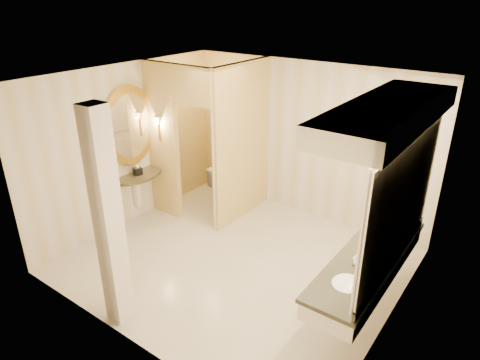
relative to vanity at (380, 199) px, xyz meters
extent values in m
plane|color=beige|center=(-1.98, 0.02, -1.63)|extent=(4.50, 4.50, 0.00)
plane|color=white|center=(-1.98, 0.02, 1.07)|extent=(4.50, 4.50, 0.00)
cube|color=beige|center=(-1.98, 2.02, -0.28)|extent=(4.50, 0.02, 2.70)
cube|color=beige|center=(-1.98, -1.98, -0.28)|extent=(4.50, 0.02, 2.70)
cube|color=beige|center=(-4.23, 0.02, -0.28)|extent=(0.02, 4.00, 2.70)
cube|color=beige|center=(0.27, 0.02, -0.28)|extent=(0.02, 4.00, 2.70)
cube|color=#EECC7C|center=(-2.78, 1.27, -0.28)|extent=(0.10, 1.50, 2.70)
cube|color=#EECC7C|center=(-3.90, 0.52, -0.28)|extent=(0.65, 0.10, 2.70)
cube|color=#EECC7C|center=(-3.18, 0.52, 0.77)|extent=(0.80, 0.10, 0.60)
cube|color=white|center=(-2.88, 0.91, -0.58)|extent=(0.25, 0.79, 2.10)
cylinder|color=gold|center=(-3.90, 0.45, -0.08)|extent=(0.03, 0.03, 0.30)
cone|color=white|center=(-3.90, 0.45, 0.12)|extent=(0.14, 0.14, 0.14)
cube|color=white|center=(-0.03, 0.00, -0.90)|extent=(0.60, 2.31, 0.24)
cube|color=black|center=(-0.03, 0.00, -0.78)|extent=(0.64, 2.35, 0.05)
cube|color=black|center=(0.25, 0.00, -0.71)|extent=(0.03, 2.31, 0.10)
ellipsoid|color=white|center=(-0.03, -0.63, -0.80)|extent=(0.40, 0.44, 0.15)
cylinder|color=gold|center=(0.17, -0.63, -0.67)|extent=(0.03, 0.03, 0.22)
ellipsoid|color=white|center=(-0.03, 0.63, -0.80)|extent=(0.40, 0.44, 0.15)
cylinder|color=gold|center=(0.17, 0.63, -0.67)|extent=(0.03, 0.03, 0.22)
cube|color=white|center=(0.25, 0.00, 0.07)|extent=(0.03, 2.31, 1.40)
cube|color=white|center=(-0.03, 0.00, 0.96)|extent=(0.75, 2.51, 0.22)
cylinder|color=black|center=(-4.21, 0.07, -0.78)|extent=(1.03, 1.03, 0.05)
cube|color=white|center=(-4.17, 0.07, -1.08)|extent=(0.10, 0.10, 0.60)
cylinder|color=gold|center=(-4.19, 0.07, 0.07)|extent=(0.07, 1.03, 1.03)
cylinder|color=white|center=(-4.15, 0.07, 0.07)|extent=(0.02, 0.83, 0.83)
cube|color=white|center=(-2.43, -1.78, -0.28)|extent=(0.25, 0.25, 2.70)
cube|color=black|center=(-4.07, 0.05, -0.69)|extent=(0.15, 0.15, 0.12)
imported|color=white|center=(-3.18, 1.45, -1.23)|extent=(0.56, 0.84, 0.80)
imported|color=beige|center=(-0.10, -0.25, -0.69)|extent=(0.07, 0.07, 0.12)
imported|color=silver|center=(-0.08, -0.26, -0.70)|extent=(0.11, 0.11, 0.11)
imported|color=#C6B28C|center=(-0.02, 0.07, -0.64)|extent=(0.10, 0.10, 0.23)
camera|label=1|loc=(1.23, -4.29, 2.10)|focal=32.00mm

